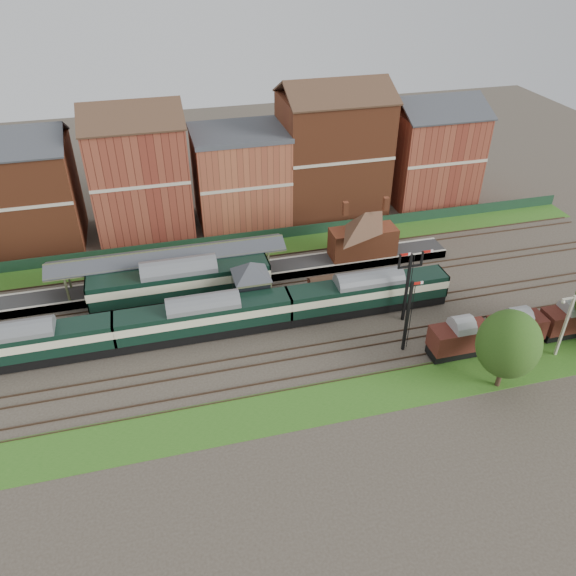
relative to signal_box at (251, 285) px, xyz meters
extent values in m
plane|color=#473D33|center=(3.00, -3.25, -3.19)|extent=(160.00, 160.00, 0.00)
cube|color=#2D6619|center=(3.00, 12.75, -3.16)|extent=(90.00, 4.50, 0.06)
cube|color=#2D6619|center=(3.00, -15.25, -3.16)|extent=(90.00, 5.00, 0.06)
cube|color=#193823|center=(3.00, 14.75, -2.44)|extent=(90.00, 0.12, 1.50)
cube|color=#2D2D2D|center=(-2.00, 6.50, -2.69)|extent=(55.00, 3.40, 1.00)
cube|color=#5F6E4E|center=(0.00, 0.00, -1.99)|extent=(3.40, 3.20, 2.40)
cube|color=#525837|center=(0.00, 0.00, 0.21)|extent=(3.60, 3.40, 2.00)
pyramid|color=#383A3F|center=(0.00, 0.00, 2.01)|extent=(5.40, 5.40, 1.60)
cube|color=maroon|center=(8.00, 0.00, -2.09)|extent=(3.00, 2.40, 2.20)
cube|color=#4C3323|center=(8.00, -0.65, -0.64)|extent=(3.20, 1.34, 0.79)
cube|color=#4C3323|center=(8.00, 0.65, -0.64)|extent=(3.20, 1.34, 0.79)
cube|color=brown|center=(15.00, 6.50, -0.44)|extent=(8.00, 3.00, 3.50)
pyramid|color=#4C3323|center=(15.00, 6.50, 2.41)|extent=(8.10, 8.10, 2.20)
cube|color=brown|center=(12.50, 6.50, 2.91)|extent=(0.60, 0.60, 1.60)
cube|color=brown|center=(17.50, 6.50, 2.91)|extent=(0.60, 0.60, 1.60)
cube|color=#525837|center=(-19.00, 5.20, -0.49)|extent=(0.22, 0.22, 3.40)
cube|color=#525837|center=(3.00, 7.80, -0.49)|extent=(0.22, 0.22, 3.40)
cube|color=#383A3F|center=(-8.00, 5.55, 1.41)|extent=(26.00, 1.99, 0.90)
cube|color=#383A3F|center=(-8.00, 7.45, 1.41)|extent=(26.00, 1.99, 0.90)
cube|color=#525837|center=(-8.00, 6.50, 1.79)|extent=(26.00, 0.20, 0.20)
cube|color=black|center=(15.00, -5.75, 0.81)|extent=(0.25, 0.25, 8.00)
cube|color=black|center=(15.00, -5.75, 3.41)|extent=(2.60, 0.18, 0.18)
cube|color=#B2140F|center=(14.35, -5.75, 4.86)|extent=(1.10, 0.08, 0.25)
cube|color=#B2140F|center=(16.75, -5.75, 4.86)|extent=(1.10, 0.08, 0.25)
cube|color=black|center=(13.00, -10.25, 0.81)|extent=(0.25, 0.25, 8.00)
cube|color=#B2140F|center=(13.55, -10.25, 4.51)|extent=(1.10, 0.08, 0.25)
cube|color=beige|center=(27.00, -14.75, 0.31)|extent=(0.22, 0.22, 7.00)
cube|color=beige|center=(27.00, -14.75, 3.61)|extent=(2.60, 0.15, 0.15)
cube|color=brown|center=(-25.00, 21.75, 3.31)|extent=(14.00, 10.00, 13.00)
cube|color=maroon|center=(-10.00, 21.75, 4.31)|extent=(12.00, 10.00, 15.00)
cube|color=#9E5133|center=(3.00, 21.75, 2.81)|extent=(12.00, 10.00, 12.00)
cube|color=brown|center=(16.00, 21.75, 4.81)|extent=(14.00, 10.00, 16.00)
cube|color=maroon|center=(31.00, 21.75, 3.31)|extent=(12.00, 10.00, 13.00)
cube|color=black|center=(-22.81, -3.25, -2.50)|extent=(17.35, 2.43, 1.06)
cube|color=black|center=(-22.81, -3.25, -0.72)|extent=(17.35, 2.70, 2.51)
cube|color=beige|center=(-22.81, -3.25, -0.42)|extent=(17.37, 2.74, 0.87)
cube|color=slate|center=(-22.81, -3.25, 0.68)|extent=(17.35, 2.70, 0.58)
cube|color=black|center=(-5.47, -3.25, -2.50)|extent=(17.35, 2.43, 1.06)
cube|color=black|center=(-5.47, -3.25, -0.72)|extent=(17.35, 2.70, 2.51)
cube|color=beige|center=(-5.47, -3.25, -0.42)|extent=(17.37, 2.74, 0.87)
cube|color=slate|center=(-5.47, -3.25, 0.68)|extent=(17.35, 2.70, 0.58)
cube|color=black|center=(11.88, -3.25, -2.50)|extent=(17.35, 2.43, 1.06)
cube|color=black|center=(11.88, -3.25, -0.72)|extent=(17.35, 2.70, 2.51)
cube|color=beige|center=(11.88, -3.25, -0.42)|extent=(17.37, 2.74, 0.87)
cube|color=slate|center=(11.88, -3.25, 0.68)|extent=(17.35, 2.70, 0.58)
cube|color=black|center=(-7.17, 3.25, -2.44)|extent=(19.36, 2.71, 1.18)
cube|color=black|center=(-7.17, 3.25, -0.45)|extent=(19.36, 3.01, 2.80)
cube|color=beige|center=(-7.17, 3.25, -0.11)|extent=(19.38, 3.05, 0.97)
cube|color=slate|center=(-7.17, 3.25, 1.11)|extent=(19.36, 3.01, 0.65)
cube|color=black|center=(17.70, -12.25, -2.61)|extent=(5.63, 2.07, 0.84)
cube|color=#451813|center=(17.70, -12.25, -1.06)|extent=(5.63, 2.44, 2.25)
cube|color=gray|center=(17.70, -12.25, 0.18)|extent=(5.63, 2.44, 0.41)
cube|color=black|center=(23.82, -12.25, -2.62)|extent=(5.51, 2.03, 0.83)
cube|color=#451813|center=(23.82, -12.25, -1.10)|extent=(5.51, 2.39, 2.20)
cube|color=gray|center=(23.82, -12.25, 0.11)|extent=(5.51, 2.39, 0.40)
cube|color=black|center=(29.82, -12.25, -2.63)|extent=(5.39, 1.98, 0.81)
cube|color=#451813|center=(29.82, -12.25, -1.15)|extent=(5.39, 2.33, 2.16)
cube|color=gray|center=(29.82, -12.25, 0.04)|extent=(5.39, 2.33, 0.40)
cylinder|color=#382619|center=(19.20, -17.13, -1.32)|extent=(0.44, 0.44, 3.74)
ellipsoid|color=#1C4513|center=(19.20, -17.13, 1.67)|extent=(5.50, 5.50, 6.33)
camera|label=1|loc=(-8.62, -48.58, 32.60)|focal=35.00mm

